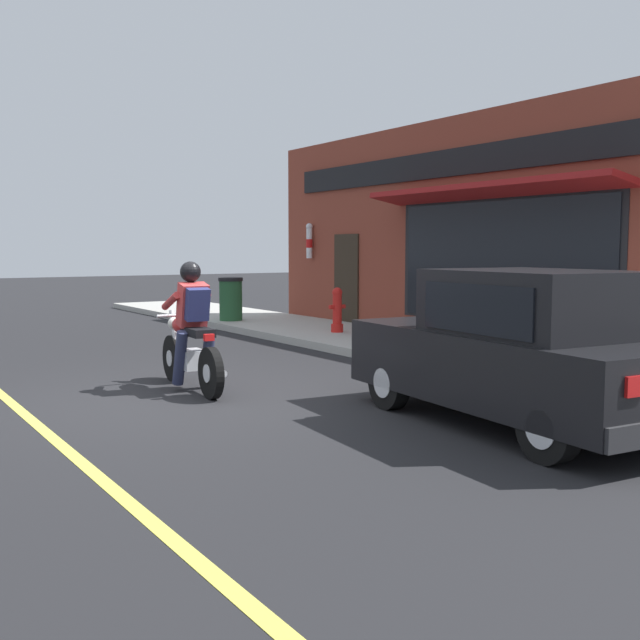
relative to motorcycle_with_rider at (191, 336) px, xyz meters
name	(u,v)px	position (x,y,z in m)	size (l,w,h in m)	color
ground_plane	(186,398)	(-0.29, -0.47, -0.68)	(80.00, 80.00, 0.00)	black
sidewalk_curb	(366,340)	(4.62, 2.53, -0.61)	(2.60, 22.00, 0.14)	#ADAAA3
storefront_building	(454,231)	(6.15, 1.81, 1.43)	(1.25, 11.35, 4.20)	brown
motorcycle_with_rider	(191,336)	(0.00, 0.00, 0.00)	(0.58, 2.02, 1.62)	black
car_hatchback	(519,350)	(1.97, -3.60, 0.09)	(1.98, 3.91, 1.57)	black
traffic_cone	(475,333)	(4.81, -0.14, -0.25)	(0.36, 0.36, 0.60)	black
fire_hydrant	(337,310)	(4.54, 3.36, -0.11)	(0.36, 0.24, 0.88)	red
trash_bin	(231,299)	(3.87, 6.68, -0.04)	(0.56, 0.56, 0.98)	#23512D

